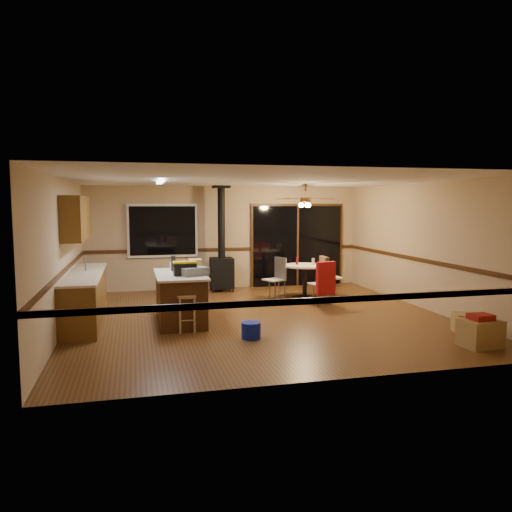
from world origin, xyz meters
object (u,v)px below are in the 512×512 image
object	(u,v)px
box_corner_a	(480,333)
blue_bucket	(251,330)
dining_table	(305,276)
toolbox_black	(185,269)
chair_near	(325,278)
box_corner_b	(467,323)
kitchen_island	(180,298)
chair_right	(325,272)
toolbox_grey	(195,272)
chair_left	(278,273)
wood_stove	(222,262)
box_under_window	(177,286)
bar_stool	(186,313)

from	to	relation	value
box_corner_a	blue_bucket	bearing A→B (deg)	158.47
dining_table	toolbox_black	bearing A→B (deg)	-147.44
chair_near	blue_bucket	bearing A→B (deg)	-134.94
box_corner_b	chair_near	bearing A→B (deg)	119.75
kitchen_island	dining_table	world-z (taller)	kitchen_island
dining_table	chair_right	size ratio (longest dim) A/B	1.34
toolbox_grey	chair_left	bearing A→B (deg)	44.14
blue_bucket	chair_left	bearing A→B (deg)	66.55
kitchen_island	wood_stove	world-z (taller)	wood_stove
chair_near	box_under_window	xyz separation A→B (m)	(-2.91, 2.30, -0.41)
dining_table	box_under_window	distance (m)	3.13
wood_stove	toolbox_black	world-z (taller)	wood_stove
kitchen_island	chair_left	bearing A→B (deg)	36.17
bar_stool	box_under_window	xyz separation A→B (m)	(0.16, 3.74, -0.13)
toolbox_black	blue_bucket	bearing A→B (deg)	-50.39
wood_stove	box_corner_a	bearing A→B (deg)	-62.68
box_corner_a	wood_stove	bearing A→B (deg)	117.32
bar_stool	dining_table	bearing A→B (deg)	38.41
toolbox_black	chair_near	xyz separation A→B (m)	(3.04, 0.97, -0.41)
kitchen_island	box_under_window	world-z (taller)	kitchen_island
kitchen_island	box_corner_b	bearing A→B (deg)	-22.69
toolbox_black	dining_table	size ratio (longest dim) A/B	0.42
wood_stove	bar_stool	bearing A→B (deg)	-108.48
chair_near	box_corner_b	size ratio (longest dim) A/B	1.74
dining_table	chair_left	xyz separation A→B (m)	(-0.60, 0.14, 0.06)
blue_bucket	dining_table	distance (m)	3.59
wood_stove	box_corner_b	distance (m)	6.00
kitchen_island	dining_table	distance (m)	3.35
dining_table	chair_right	bearing A→B (deg)	6.67
wood_stove	dining_table	world-z (taller)	wood_stove
toolbox_grey	dining_table	distance (m)	3.37
chair_right	wood_stove	bearing A→B (deg)	147.06
kitchen_island	chair_right	xyz separation A→B (m)	(3.48, 1.64, 0.14)
blue_bucket	box_corner_a	world-z (taller)	box_corner_a
chair_right	dining_table	bearing A→B (deg)	-173.33
chair_right	box_corner_b	distance (m)	3.76
wood_stove	chair_left	world-z (taller)	wood_stove
chair_left	chair_near	size ratio (longest dim) A/B	0.76
toolbox_black	chair_left	world-z (taller)	toolbox_black
blue_bucket	box_under_window	world-z (taller)	box_under_window
wood_stove	dining_table	bearing A→B (deg)	-41.56
bar_stool	dining_table	size ratio (longest dim) A/B	0.67
bar_stool	box_corner_b	xyz separation A→B (m)	(4.57, -1.19, -0.15)
blue_bucket	chair_left	world-z (taller)	chair_left
bar_stool	toolbox_black	bearing A→B (deg)	86.49
toolbox_black	kitchen_island	bearing A→B (deg)	103.20
dining_table	blue_bucket	bearing A→B (deg)	-123.29
toolbox_grey	toolbox_black	distance (m)	0.18
box_corner_a	box_under_window	bearing A→B (deg)	125.59
wood_stove	bar_stool	size ratio (longest dim) A/B	3.98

